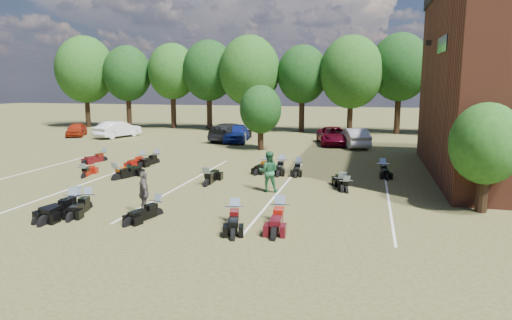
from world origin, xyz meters
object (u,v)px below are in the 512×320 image
(person_grey, at_px, (144,193))
(motorcycle_3, at_px, (88,209))
(car_4, at_px, (236,133))
(person_green, at_px, (269,171))
(motorcycle_14, at_px, (104,161))
(motorcycle_7, at_px, (84,178))
(car_0, at_px, (76,130))

(person_grey, height_order, motorcycle_3, person_grey)
(motorcycle_3, bearing_deg, car_4, 79.03)
(person_green, distance_m, motorcycle_14, 13.69)
(car_4, relative_size, person_green, 2.41)
(person_grey, xyz_separation_m, motorcycle_7, (-6.60, 5.68, -0.88))
(car_0, xyz_separation_m, motorcycle_7, (12.36, -16.93, -0.65))
(car_4, xyz_separation_m, motorcycle_3, (0.08, -21.84, -0.80))
(motorcycle_14, bearing_deg, motorcycle_7, -53.50)
(car_0, bearing_deg, car_4, -26.37)
(car_4, distance_m, motorcycle_7, 16.88)
(person_green, bearing_deg, motorcycle_3, 27.72)
(motorcycle_7, bearing_deg, car_0, -67.20)
(car_0, distance_m, motorcycle_14, 15.79)
(person_green, xyz_separation_m, motorcycle_3, (-6.53, -4.76, -0.97))
(motorcycle_7, xyz_separation_m, motorcycle_14, (-1.97, 5.06, 0.00))
(car_0, xyz_separation_m, car_4, (16.18, -0.51, 0.15))
(motorcycle_7, relative_size, motorcycle_14, 0.94)
(car_4, xyz_separation_m, motorcycle_14, (-5.79, -11.36, -0.80))
(person_grey, bearing_deg, motorcycle_7, 12.71)
(car_0, bearing_deg, person_grey, -74.58)
(person_green, height_order, motorcycle_7, person_green)
(car_4, bearing_deg, car_0, 169.51)
(car_4, height_order, person_grey, person_grey)
(car_0, bearing_deg, motorcycle_3, -78.52)
(car_0, relative_size, motorcycle_7, 1.89)
(person_grey, height_order, motorcycle_7, person_grey)
(person_grey, xyz_separation_m, motorcycle_14, (-8.57, 10.74, -0.88))
(person_green, height_order, person_grey, person_green)
(car_4, bearing_deg, motorcycle_14, -125.67)
(car_0, distance_m, car_4, 16.18)
(motorcycle_3, bearing_deg, motorcycle_14, 108.10)
(car_0, distance_m, person_green, 28.79)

